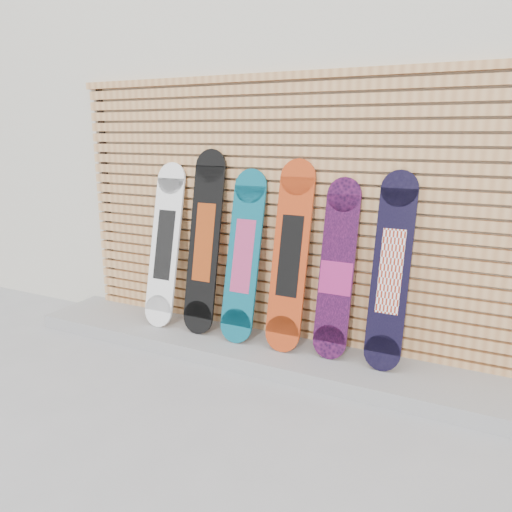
# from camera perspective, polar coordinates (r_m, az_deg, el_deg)

# --- Properties ---
(ground) EXTENTS (80.00, 80.00, 0.00)m
(ground) POSITION_cam_1_polar(r_m,az_deg,el_deg) (3.63, -0.01, -16.43)
(ground) COLOR #9C9C9F
(ground) RESTS_ON ground
(building) EXTENTS (12.00, 5.00, 3.60)m
(building) POSITION_cam_1_polar(r_m,az_deg,el_deg) (6.36, 18.95, 12.91)
(building) COLOR beige
(building) RESTS_ON ground
(concrete_step) EXTENTS (4.60, 0.70, 0.12)m
(concrete_step) POSITION_cam_1_polar(r_m,az_deg,el_deg) (4.21, 2.36, -11.05)
(concrete_step) COLOR gray
(concrete_step) RESTS_ON ground
(slat_wall) EXTENTS (4.26, 0.08, 2.29)m
(slat_wall) POSITION_cam_1_polar(r_m,az_deg,el_deg) (4.13, 4.19, 5.15)
(slat_wall) COLOR tan
(slat_wall) RESTS_ON ground
(snowboard_0) EXTENTS (0.29, 0.37, 1.46)m
(snowboard_0) POSITION_cam_1_polar(r_m,az_deg,el_deg) (4.58, -10.36, 1.25)
(snowboard_0) COLOR white
(snowboard_0) RESTS_ON concrete_step
(snowboard_1) EXTENTS (0.29, 0.35, 1.58)m
(snowboard_1) POSITION_cam_1_polar(r_m,az_deg,el_deg) (4.35, -5.92, 1.56)
(snowboard_1) COLOR black
(snowboard_1) RESTS_ON concrete_step
(snowboard_2) EXTENTS (0.29, 0.37, 1.43)m
(snowboard_2) POSITION_cam_1_polar(r_m,az_deg,el_deg) (4.16, -1.45, -0.02)
(snowboard_2) COLOR #0B596E
(snowboard_2) RESTS_ON concrete_step
(snowboard_3) EXTENTS (0.29, 0.35, 1.52)m
(snowboard_3) POSITION_cam_1_polar(r_m,az_deg,el_deg) (3.98, 3.93, -0.01)
(snowboard_3) COLOR #B73913
(snowboard_3) RESTS_ON concrete_step
(snowboard_4) EXTENTS (0.27, 0.31, 1.39)m
(snowboard_4) POSITION_cam_1_polar(r_m,az_deg,el_deg) (3.90, 9.21, -1.62)
(snowboard_4) COLOR black
(snowboard_4) RESTS_ON concrete_step
(snowboard_5) EXTENTS (0.27, 0.32, 1.46)m
(snowboard_5) POSITION_cam_1_polar(r_m,az_deg,el_deg) (3.78, 15.16, -1.71)
(snowboard_5) COLOR black
(snowboard_5) RESTS_ON concrete_step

